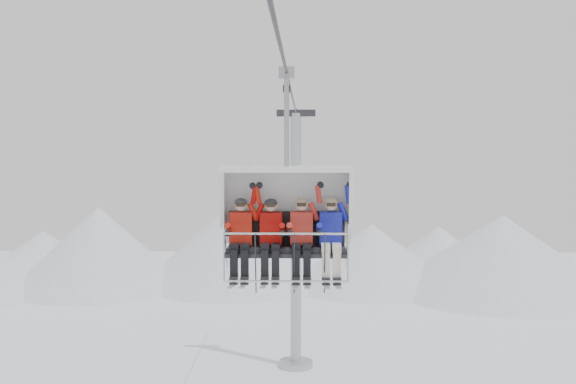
{
  "coord_description": "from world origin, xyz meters",
  "views": [
    {
      "loc": [
        0.28,
        -15.17,
        12.09
      ],
      "look_at": [
        0.0,
        0.0,
        10.93
      ],
      "focal_mm": 45.0,
      "sensor_mm": 36.0,
      "label": 1
    }
  ],
  "objects_px": {
    "skier_far_right": "(331,235)",
    "skier_center_left": "(271,235)",
    "chairlift_carrier": "(287,209)",
    "skier_far_left": "(241,235)",
    "lift_tower_right": "(296,258)",
    "skier_center_right": "(302,235)"
  },
  "relations": [
    {
      "from": "chairlift_carrier",
      "to": "skier_far_left",
      "type": "bearing_deg",
      "value": -160.7
    },
    {
      "from": "skier_far_left",
      "to": "skier_center_right",
      "type": "relative_size",
      "value": 1.0
    },
    {
      "from": "skier_center_left",
      "to": "skier_far_right",
      "type": "relative_size",
      "value": 1.0
    },
    {
      "from": "chairlift_carrier",
      "to": "skier_far_right",
      "type": "height_order",
      "value": "chairlift_carrier"
    },
    {
      "from": "lift_tower_right",
      "to": "skier_center_right",
      "type": "height_order",
      "value": "lift_tower_right"
    },
    {
      "from": "skier_far_right",
      "to": "skier_center_left",
      "type": "bearing_deg",
      "value": -179.91
    },
    {
      "from": "lift_tower_right",
      "to": "skier_center_left",
      "type": "relative_size",
      "value": 7.99
    },
    {
      "from": "skier_far_left",
      "to": "lift_tower_right",
      "type": "bearing_deg",
      "value": 87.89
    },
    {
      "from": "lift_tower_right",
      "to": "chairlift_carrier",
      "type": "bearing_deg",
      "value": -90.0
    },
    {
      "from": "chairlift_carrier",
      "to": "skier_center_right",
      "type": "bearing_deg",
      "value": -46.64
    },
    {
      "from": "skier_far_left",
      "to": "skier_center_right",
      "type": "xyz_separation_m",
      "value": [
        1.16,
        0.0,
        0.0
      ]
    },
    {
      "from": "skier_far_left",
      "to": "skier_far_right",
      "type": "height_order",
      "value": "skier_far_right"
    },
    {
      "from": "lift_tower_right",
      "to": "skier_far_left",
      "type": "bearing_deg",
      "value": -92.11
    },
    {
      "from": "lift_tower_right",
      "to": "skier_center_left",
      "type": "xyz_separation_m",
      "value": [
        -0.3,
        -23.61,
        4.44
      ]
    },
    {
      "from": "chairlift_carrier",
      "to": "skier_center_right",
      "type": "relative_size",
      "value": 2.36
    },
    {
      "from": "chairlift_carrier",
      "to": "skier_far_left",
      "type": "height_order",
      "value": "chairlift_carrier"
    },
    {
      "from": "skier_center_right",
      "to": "skier_far_right",
      "type": "xyz_separation_m",
      "value": [
        0.56,
        0.0,
        0.0
      ]
    },
    {
      "from": "chairlift_carrier",
      "to": "skier_far_left",
      "type": "xyz_separation_m",
      "value": [
        -0.87,
        -0.3,
        -0.47
      ]
    },
    {
      "from": "lift_tower_right",
      "to": "skier_center_left",
      "type": "bearing_deg",
      "value": -90.72
    },
    {
      "from": "chairlift_carrier",
      "to": "skier_far_right",
      "type": "relative_size",
      "value": 2.36
    },
    {
      "from": "skier_center_right",
      "to": "skier_far_right",
      "type": "relative_size",
      "value": 1.0
    },
    {
      "from": "skier_center_left",
      "to": "chairlift_carrier",
      "type": "bearing_deg",
      "value": 45.92
    }
  ]
}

